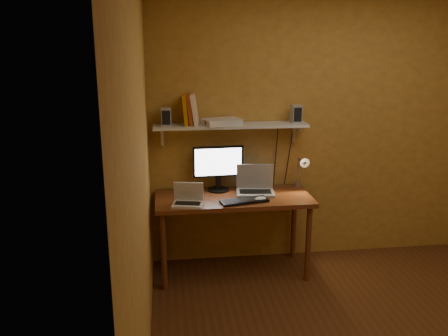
{
  "coord_description": "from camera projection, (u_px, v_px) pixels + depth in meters",
  "views": [
    {
      "loc": [
        -1.55,
        -2.73,
        2.12
      ],
      "look_at": [
        -1.05,
        1.18,
        1.05
      ],
      "focal_mm": 38.0,
      "sensor_mm": 36.0,
      "label": 1
    }
  ],
  "objects": [
    {
      "name": "room",
      "position": [
        411.0,
        172.0,
        3.02
      ],
      "size": [
        3.44,
        3.24,
        2.64
      ],
      "color": "#502A14",
      "rests_on": "ground"
    },
    {
      "name": "desk",
      "position": [
        233.0,
        205.0,
        4.29
      ],
      "size": [
        1.4,
        0.6,
        0.75
      ],
      "color": "brown",
      "rests_on": "ground"
    },
    {
      "name": "wall_shelf",
      "position": [
        231.0,
        126.0,
        4.29
      ],
      "size": [
        1.4,
        0.25,
        0.21
      ],
      "color": "silver",
      "rests_on": "room"
    },
    {
      "name": "monitor",
      "position": [
        218.0,
        166.0,
        4.37
      ],
      "size": [
        0.47,
        0.21,
        0.42
      ],
      "rotation": [
        0.0,
        0.0,
        0.05
      ],
      "color": "black",
      "rests_on": "desk"
    },
    {
      "name": "laptop",
      "position": [
        255.0,
        185.0,
        4.37
      ],
      "size": [
        0.37,
        0.29,
        0.26
      ],
      "rotation": [
        0.0,
        0.0,
        -0.13
      ],
      "color": "gray",
      "rests_on": "desk"
    },
    {
      "name": "netbook",
      "position": [
        188.0,
        198.0,
        4.05
      ],
      "size": [
        0.29,
        0.23,
        0.19
      ],
      "rotation": [
        0.0,
        0.0,
        -0.22
      ],
      "color": "silver",
      "rests_on": "desk"
    },
    {
      "name": "keyboard",
      "position": [
        244.0,
        201.0,
        4.11
      ],
      "size": [
        0.44,
        0.22,
        0.02
      ],
      "primitive_type": "cube",
      "rotation": [
        0.0,
        0.0,
        0.2
      ],
      "color": "black",
      "rests_on": "desk"
    },
    {
      "name": "mouse",
      "position": [
        260.0,
        199.0,
        4.14
      ],
      "size": [
        0.12,
        0.1,
        0.04
      ],
      "primitive_type": "ellipsoid",
      "rotation": [
        0.0,
        0.0,
        0.34
      ],
      "color": "silver",
      "rests_on": "desk"
    },
    {
      "name": "desk_lamp",
      "position": [
        302.0,
        168.0,
        4.41
      ],
      "size": [
        0.09,
        0.23,
        0.38
      ],
      "color": "silver",
      "rests_on": "desk"
    },
    {
      "name": "speaker_left",
      "position": [
        166.0,
        117.0,
        4.19
      ],
      "size": [
        0.09,
        0.09,
        0.16
      ],
      "primitive_type": "cube",
      "rotation": [
        0.0,
        0.0,
        -0.04
      ],
      "color": "gray",
      "rests_on": "wall_shelf"
    },
    {
      "name": "speaker_right",
      "position": [
        296.0,
        114.0,
        4.35
      ],
      "size": [
        0.1,
        0.1,
        0.16
      ],
      "primitive_type": "cube",
      "rotation": [
        0.0,
        0.0,
        0.09
      ],
      "color": "gray",
      "rests_on": "wall_shelf"
    },
    {
      "name": "books",
      "position": [
        190.0,
        110.0,
        4.23
      ],
      "size": [
        0.16,
        0.19,
        0.27
      ],
      "color": "#B96D00",
      "rests_on": "wall_shelf"
    },
    {
      "name": "shelf_camera",
      "position": [
        207.0,
        123.0,
        4.2
      ],
      "size": [
        0.09,
        0.04,
        0.05
      ],
      "color": "silver",
      "rests_on": "wall_shelf"
    },
    {
      "name": "router",
      "position": [
        222.0,
        122.0,
        4.26
      ],
      "size": [
        0.37,
        0.29,
        0.05
      ],
      "primitive_type": "cube",
      "rotation": [
        0.0,
        0.0,
        0.28
      ],
      "color": "silver",
      "rests_on": "wall_shelf"
    }
  ]
}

